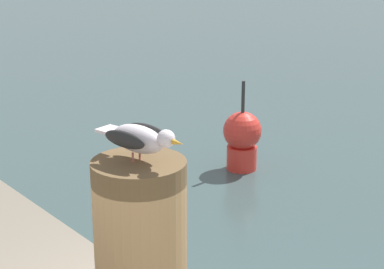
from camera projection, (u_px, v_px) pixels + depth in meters
mooring_post at (141, 264)px, 2.43m from camera, size 0.35×0.35×0.83m
seagull at (139, 138)px, 2.28m from camera, size 0.39×0.18×0.14m
channel_buoy at (242, 138)px, 9.34m from camera, size 0.56×0.56×1.33m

